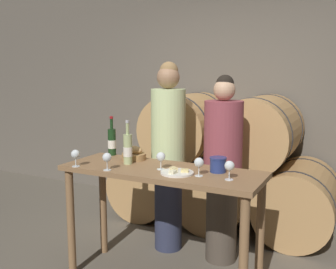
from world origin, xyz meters
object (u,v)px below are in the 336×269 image
object	(u,v)px
wine_bottle_red	(112,142)
wine_glass_center	(161,157)
tasting_table	(161,188)
person_right	(223,169)
wine_bottle_white	(128,149)
wine_glass_far_left	(75,155)
wine_glass_far_right	(229,166)
blue_crock	(218,164)
person_left	(168,154)
wine_glass_left	(107,158)
bread_basket	(134,154)
wine_glass_right	(199,163)
cheese_plate	(177,172)

from	to	relation	value
wine_bottle_red	wine_glass_center	world-z (taller)	wine_bottle_red
tasting_table	person_right	size ratio (longest dim) A/B	0.95
wine_bottle_white	wine_glass_center	xyz separation A→B (m)	(0.32, -0.04, -0.03)
person_right	wine_glass_far_left	xyz separation A→B (m)	(-0.93, -0.82, 0.19)
wine_glass_far_right	wine_bottle_red	bearing A→B (deg)	165.30
blue_crock	wine_glass_far_left	distance (m)	1.11
person_left	wine_glass_left	world-z (taller)	person_left
wine_glass_left	wine_glass_center	world-z (taller)	same
wine_glass_left	wine_glass_far_left	bearing A→B (deg)	-176.88
wine_bottle_white	blue_crock	world-z (taller)	wine_bottle_white
wine_bottle_white	wine_glass_far_left	distance (m)	0.41
wine_bottle_red	wine_glass_left	distance (m)	0.55
wine_glass_left	wine_bottle_red	bearing A→B (deg)	121.00
person_left	bread_basket	distance (m)	0.43
wine_glass_far_left	person_right	bearing A→B (deg)	41.47
tasting_table	wine_bottle_white	xyz separation A→B (m)	(-0.32, 0.02, 0.28)
bread_basket	wine_glass_far_right	world-z (taller)	wine_glass_far_right
blue_crock	wine_glass_right	distance (m)	0.19
wine_glass_far_left	wine_glass_far_right	bearing A→B (deg)	8.41
person_left	wine_glass_far_right	xyz separation A→B (m)	(0.80, -0.64, 0.12)
wine_glass_center	wine_glass_right	world-z (taller)	same
wine_glass_far_left	wine_bottle_white	bearing A→B (deg)	39.90
wine_glass_far_right	cheese_plate	bearing A→B (deg)	-178.04
tasting_table	cheese_plate	world-z (taller)	cheese_plate
person_left	wine_bottle_red	bearing A→B (deg)	-140.00
wine_glass_left	wine_glass_right	world-z (taller)	same
wine_glass_left	wine_glass_far_right	world-z (taller)	same
cheese_plate	wine_glass_center	xyz separation A→B (m)	(-0.16, 0.06, 0.09)
tasting_table	person_left	size ratio (longest dim) A/B	0.89
wine_bottle_white	tasting_table	bearing A→B (deg)	-3.39
blue_crock	wine_glass_center	size ratio (longest dim) A/B	0.95
bread_basket	person_right	bearing A→B (deg)	31.63
person_left	wine_bottle_white	xyz separation A→B (m)	(-0.08, -0.56, 0.15)
wine_bottle_red	wine_glass_far_right	size ratio (longest dim) A/B	2.58
wine_bottle_white	wine_glass_left	world-z (taller)	wine_bottle_white
person_right	wine_glass_far_right	bearing A→B (deg)	-67.48
blue_crock	bread_basket	xyz separation A→B (m)	(-0.78, 0.07, -0.02)
wine_glass_far_left	wine_glass_right	size ratio (longest dim) A/B	1.00
wine_bottle_white	blue_crock	size ratio (longest dim) A/B	2.78
person_left	wine_bottle_white	size ratio (longest dim) A/B	4.95
bread_basket	cheese_plate	world-z (taller)	bread_basket
wine_glass_right	wine_bottle_red	bearing A→B (deg)	161.91
wine_bottle_red	person_left	bearing A→B (deg)	40.00
wine_bottle_white	wine_glass_center	bearing A→B (deg)	-7.69
tasting_table	bread_basket	xyz separation A→B (m)	(-0.36, 0.17, 0.20)
person_left	wine_glass_center	distance (m)	0.66
wine_glass_far_left	wine_glass_left	bearing A→B (deg)	3.12
wine_glass_far_right	wine_glass_far_left	bearing A→B (deg)	-171.59
person_left	bread_basket	bearing A→B (deg)	-107.02
wine_glass_right	tasting_table	bearing A→B (deg)	168.11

